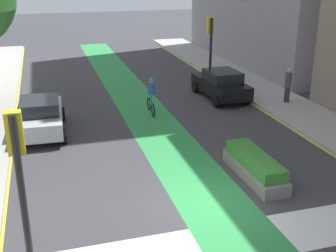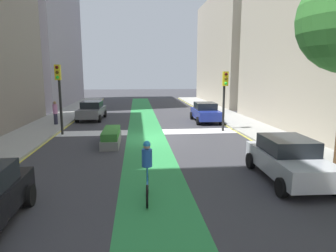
{
  "view_description": "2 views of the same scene",
  "coord_description": "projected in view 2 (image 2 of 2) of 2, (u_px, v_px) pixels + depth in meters",
  "views": [
    {
      "loc": [
        -4.44,
        -10.74,
        6.88
      ],
      "look_at": [
        -0.22,
        3.63,
        1.3
      ],
      "focal_mm": 46.04,
      "sensor_mm": 36.0,
      "label": 1
    },
    {
      "loc": [
        0.73,
        17.56,
        3.87
      ],
      "look_at": [
        -0.83,
        2.83,
        1.25
      ],
      "focal_mm": 31.41,
      "sensor_mm": 36.0,
      "label": 2
    }
  ],
  "objects": [
    {
      "name": "sidewalk_right",
      "position": [
        21.0,
        140.0,
        17.16
      ],
      "size": [
        3.0,
        60.0,
        0.15
      ],
      "primitive_type": "cube",
      "color": "#9E9E99",
      "rests_on": "ground_plane"
    },
    {
      "name": "cyclist_in_lane",
      "position": [
        147.0,
        169.0,
        9.09
      ],
      "size": [
        0.32,
        1.73,
        1.86
      ],
      "color": "black",
      "rests_on": "ground_plane"
    },
    {
      "name": "traffic_signal_near_left",
      "position": [
        225.0,
        90.0,
        19.75
      ],
      "size": [
        0.35,
        0.52,
        4.05
      ],
      "color": "black",
      "rests_on": "ground_plane"
    },
    {
      "name": "traffic_signal_near_right",
      "position": [
        59.0,
        86.0,
        18.49
      ],
      "size": [
        0.35,
        0.52,
        4.46
      ],
      "color": "black",
      "rests_on": "ground_plane"
    },
    {
      "name": "curb_stripe_right",
      "position": [
        48.0,
        141.0,
        17.33
      ],
      "size": [
        0.16,
        60.0,
        0.01
      ],
      "primitive_type": "cube",
      "color": "yellow",
      "rests_on": "ground_plane"
    },
    {
      "name": "median_planter",
      "position": [
        111.0,
        137.0,
        16.42
      ],
      "size": [
        0.94,
        3.3,
        0.85
      ],
      "color": "slate",
      "rests_on": "ground_plane"
    },
    {
      "name": "car_blue_left_near",
      "position": [
        206.0,
        112.0,
        24.11
      ],
      "size": [
        2.08,
        4.23,
        1.57
      ],
      "color": "navy",
      "rests_on": "ground_plane"
    },
    {
      "name": "pedestrian_sidewalk_right_a",
      "position": [
        55.0,
        113.0,
        21.99
      ],
      "size": [
        0.34,
        0.34,
        1.74
      ],
      "color": "#262638",
      "rests_on": "sidewalk_right"
    },
    {
      "name": "car_silver_left_far",
      "position": [
        288.0,
        159.0,
        10.79
      ],
      "size": [
        2.18,
        4.28,
        1.57
      ],
      "color": "#B2B7BF",
      "rests_on": "ground_plane"
    },
    {
      "name": "bike_lane_paint",
      "position": [
        146.0,
        138.0,
        17.93
      ],
      "size": [
        2.4,
        60.0,
        0.01
      ],
      "primitive_type": "cube",
      "color": "#2D8C47",
      "rests_on": "ground_plane"
    },
    {
      "name": "sidewalk_left",
      "position": [
        267.0,
        135.0,
        18.71
      ],
      "size": [
        3.0,
        60.0,
        0.15
      ],
      "primitive_type": "cube",
      "color": "#9E9E99",
      "rests_on": "ground_plane"
    },
    {
      "name": "crosswalk_band",
      "position": [
        148.0,
        132.0,
        19.91
      ],
      "size": [
        12.0,
        1.8,
        0.01
      ],
      "primitive_type": "cube",
      "color": "silver",
      "rests_on": "ground_plane"
    },
    {
      "name": "ground_plane",
      "position": [
        150.0,
        138.0,
        17.95
      ],
      "size": [
        120.0,
        120.0,
        0.0
      ],
      "primitive_type": "plane",
      "color": "#38383D"
    },
    {
      "name": "curb_stripe_left",
      "position": [
        244.0,
        136.0,
        18.57
      ],
      "size": [
        0.16,
        60.0,
        0.01
      ],
      "primitive_type": "cube",
      "color": "yellow",
      "rests_on": "ground_plane"
    },
    {
      "name": "car_grey_right_near",
      "position": [
        92.0,
        110.0,
        25.2
      ],
      "size": [
        2.19,
        4.28,
        1.57
      ],
      "color": "slate",
      "rests_on": "ground_plane"
    }
  ]
}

